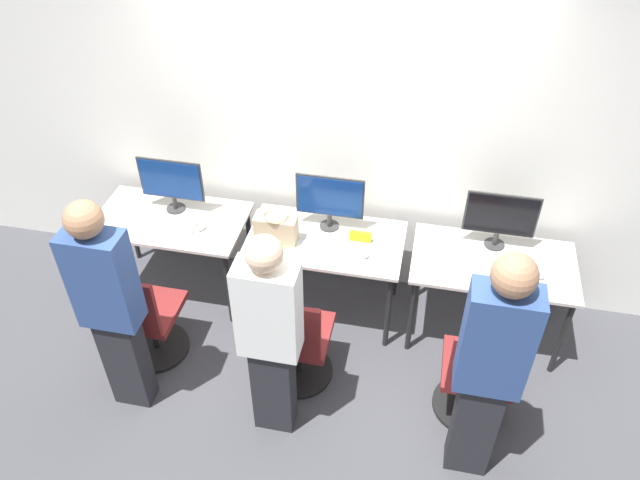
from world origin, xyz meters
The scene contains 22 objects.
ground_plane centered at (0.00, 0.00, 0.00)m, with size 20.00×20.00×0.00m, color #3D3D42.
wall_back centered at (0.00, 0.77, 1.40)m, with size 12.00×0.05×2.80m.
desk_left centered at (-1.19, 0.32, 0.63)m, with size 1.13×0.65×0.72m.
monitor_left centered at (-1.19, 0.45, 0.96)m, with size 0.49×0.15×0.44m.
keyboard_left centered at (-1.19, 0.25, 0.73)m, with size 0.45×0.15×0.02m.
mouse_left centered at (-0.92, 0.26, 0.73)m, with size 0.06×0.09×0.03m.
office_chair_left centered at (-1.14, -0.39, 0.35)m, with size 0.48×0.48×0.88m.
person_left centered at (-1.11, -0.76, 0.91)m, with size 0.36×0.22×1.66m.
desk_center centered at (0.00, 0.32, 0.63)m, with size 1.13×0.65×0.72m.
monitor_center centered at (0.00, 0.47, 0.96)m, with size 0.49×0.15×0.44m.
keyboard_center centered at (0.00, 0.18, 0.73)m, with size 0.45×0.15×0.02m.
mouse_center centered at (0.31, 0.20, 0.73)m, with size 0.06×0.09×0.03m.
office_chair_center centered at (-0.06, -0.39, 0.35)m, with size 0.48×0.48×0.88m.
person_center centered at (-0.11, -0.75, 0.86)m, with size 0.36×0.21×1.58m.
desk_right centered at (1.19, 0.32, 0.63)m, with size 1.13×0.65×0.72m.
monitor_right centered at (1.19, 0.51, 0.96)m, with size 0.49×0.15×0.44m.
keyboard_right centered at (1.19, 0.24, 0.73)m, with size 0.45×0.15×0.02m.
mouse_right centered at (1.49, 0.23, 0.73)m, with size 0.06×0.09×0.03m.
office_chair_right centered at (1.13, -0.44, 0.35)m, with size 0.48×0.48×0.88m.
person_right centered at (1.12, -0.80, 0.94)m, with size 0.36×0.23×1.72m.
handbag centered at (-0.34, 0.23, 0.83)m, with size 0.30×0.18×0.25m.
placard_center centered at (0.25, 0.36, 0.76)m, with size 0.16×0.03×0.08m.
Camera 1 is at (0.66, -3.07, 3.60)m, focal length 35.00 mm.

